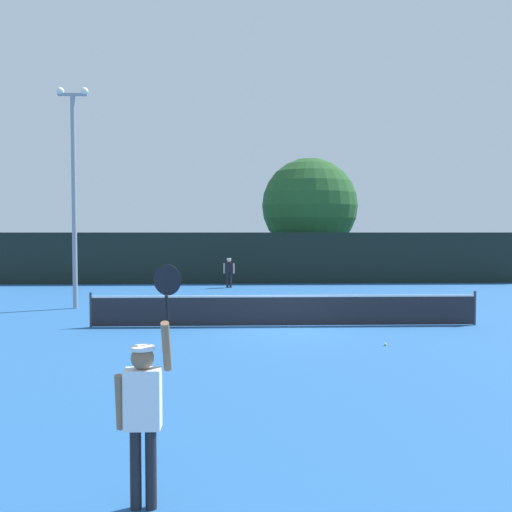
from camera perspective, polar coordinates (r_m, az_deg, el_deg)
name	(u,v)px	position (r m, az deg, el deg)	size (l,w,h in m)	color
ground_plane	(285,326)	(17.60, 2.96, -7.09)	(120.00, 120.00, 0.00)	#235693
tennis_net	(285,310)	(17.52, 2.96, -5.44)	(12.00, 0.08, 1.07)	#232328
perimeter_fence	(263,258)	(31.55, 0.73, -0.21)	(30.66, 0.12, 2.87)	black
player_serving	(144,401)	(6.23, -11.27, -14.18)	(0.68, 0.40, 2.59)	white
player_receiving	(229,270)	(29.32, -2.75, -1.41)	(0.57, 0.23, 1.53)	black
tennis_ball	(385,344)	(14.99, 12.95, -8.71)	(0.07, 0.07, 0.07)	#CCE033
light_pole	(74,184)	(22.52, -17.96, 6.98)	(1.18, 0.28, 8.34)	gray
large_tree	(310,206)	(35.97, 5.45, 5.06)	(6.04, 6.04, 7.57)	brown
parked_car_near	(139,264)	(37.60, -11.74, -0.83)	(1.93, 4.21, 1.69)	white
parked_car_mid	(286,263)	(38.30, 3.09, -0.72)	(2.47, 4.43, 1.69)	red
parked_car_far	(414,263)	(39.47, 15.68, -0.71)	(2.10, 4.29, 1.69)	navy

